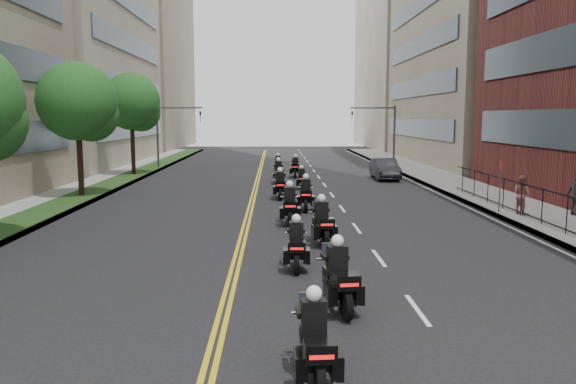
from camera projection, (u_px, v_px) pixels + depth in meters
name	position (u px, v px, depth m)	size (l,w,h in m)	color
sidewalk_right	(479.00, 193.00, 33.53)	(4.00, 90.00, 0.15)	gray
sidewalk_left	(74.00, 195.00, 32.93)	(4.00, 90.00, 0.15)	gray
grass_strip	(88.00, 193.00, 32.94)	(2.00, 90.00, 0.04)	#1A3814
building_right_tan	(496.00, 9.00, 54.57)	(15.11, 28.00, 30.00)	gray
building_right_far	(418.00, 61.00, 84.56)	(15.00, 28.00, 26.00)	gray
building_left_far	(127.00, 60.00, 83.46)	(16.00, 28.00, 26.00)	gray
street_trees	(40.00, 105.00, 25.94)	(4.40, 38.40, 7.98)	#301B15
traffic_signal_right	(384.00, 127.00, 49.83)	(4.09, 0.20, 5.60)	#3F3F44
traffic_signal_left	(168.00, 127.00, 49.35)	(4.09, 0.20, 5.60)	#3F3F44
motorcycle_0	(315.00, 344.00, 9.82)	(0.55, 2.29, 1.69)	black
motorcycle_1	(339.00, 280.00, 13.48)	(0.73, 2.45, 1.81)	black
motorcycle_2	(296.00, 247.00, 17.14)	(0.52, 2.26, 1.67)	black
motorcycle_3	(322.00, 225.00, 20.41)	(0.67, 2.47, 1.83)	black
motorcycle_4	(290.00, 207.00, 24.26)	(0.58, 2.54, 1.87)	black
motorcycle_5	(306.00, 196.00, 27.82)	(0.59, 2.47, 1.82)	black
motorcycle_6	(280.00, 186.00, 31.75)	(0.56, 2.41, 1.78)	black
motorcycle_7	(302.00, 180.00, 36.01)	(0.48, 2.07, 1.53)	black
motorcycle_8	(279.00, 173.00, 38.97)	(0.62, 2.45, 1.81)	black
motorcycle_9	(295.00, 168.00, 42.89)	(0.59, 2.42, 1.79)	black
motorcycle_10	(278.00, 165.00, 46.97)	(0.50, 2.17, 1.60)	black
parked_sedan	(385.00, 169.00, 41.63)	(1.63, 4.67, 1.54)	black
pedestrian_b	(522.00, 195.00, 25.84)	(0.88, 0.68, 1.80)	#9B5B54
pedestrian_c	(576.00, 195.00, 25.45)	(1.08, 0.45, 1.84)	#3B3B42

